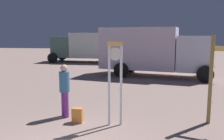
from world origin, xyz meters
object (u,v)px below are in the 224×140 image
(standing_clock, at_px, (115,76))
(box_truck_near, at_px, (151,50))
(person_near_clock, at_px, (65,88))
(box_truck_far, at_px, (90,46))
(arrow_sign, at_px, (223,67))
(backpack, at_px, (78,115))

(standing_clock, bearing_deg, box_truck_near, 83.13)
(person_near_clock, height_order, box_truck_near, box_truck_near)
(person_near_clock, xyz_separation_m, box_truck_far, (-2.97, 15.07, 0.62))
(standing_clock, bearing_deg, arrow_sign, 9.02)
(backpack, xyz_separation_m, box_truck_far, (-3.50, 15.48, 1.33))
(person_near_clock, bearing_deg, arrow_sign, 0.51)
(box_truck_far, bearing_deg, arrow_sign, -63.33)
(standing_clock, xyz_separation_m, arrow_sign, (2.94, 0.47, 0.26))
(person_near_clock, xyz_separation_m, box_truck_near, (2.65, 8.03, 0.72))
(arrow_sign, height_order, box_truck_far, box_truck_far)
(standing_clock, xyz_separation_m, box_truck_near, (1.02, 8.45, 0.24))
(person_near_clock, distance_m, box_truck_near, 8.48)
(arrow_sign, distance_m, box_truck_far, 16.82)
(standing_clock, relative_size, person_near_clock, 1.42)
(backpack, bearing_deg, box_truck_near, 75.87)
(backpack, height_order, box_truck_near, box_truck_near)
(person_near_clock, distance_m, box_truck_far, 15.37)
(standing_clock, relative_size, backpack, 5.45)
(backpack, distance_m, box_truck_far, 15.93)
(standing_clock, distance_m, backpack, 1.62)
(backpack, height_order, box_truck_far, box_truck_far)
(person_near_clock, bearing_deg, standing_clock, -14.62)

